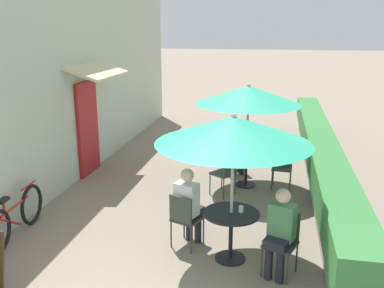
# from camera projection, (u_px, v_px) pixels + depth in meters

# --- Properties ---
(cafe_facade_wall) EXTENTS (0.98, 11.91, 4.20)m
(cafe_facade_wall) POSITION_uv_depth(u_px,v_px,m) (87.00, 79.00, 9.84)
(cafe_facade_wall) COLOR #B2C1AD
(cafe_facade_wall) RESTS_ON ground_plane
(planter_hedge) EXTENTS (0.60, 10.91, 1.01)m
(planter_hedge) POSITION_uv_depth(u_px,v_px,m) (320.00, 157.00, 9.29)
(planter_hedge) COLOR gray
(planter_hedge) RESTS_ON ground_plane
(patio_table_near) EXTENTS (0.81, 0.81, 0.73)m
(patio_table_near) POSITION_uv_depth(u_px,v_px,m) (231.00, 225.00, 6.09)
(patio_table_near) COLOR black
(patio_table_near) RESTS_ON ground_plane
(patio_umbrella_near) EXTENTS (2.14, 2.14, 2.17)m
(patio_umbrella_near) POSITION_uv_depth(u_px,v_px,m) (234.00, 130.00, 5.72)
(patio_umbrella_near) COLOR #B7B7BC
(patio_umbrella_near) RESTS_ON ground_plane
(cafe_chair_near_left) EXTENTS (0.52, 0.52, 0.87)m
(cafe_chair_near_left) POSITION_uv_depth(u_px,v_px,m) (283.00, 238.00, 5.77)
(cafe_chair_near_left) COLOR #384238
(cafe_chair_near_left) RESTS_ON ground_plane
(seated_patron_near_left) EXTENTS (0.44, 0.49, 1.25)m
(seated_patron_near_left) POSITION_uv_depth(u_px,v_px,m) (280.00, 229.00, 5.64)
(seated_patron_near_left) COLOR #23232D
(seated_patron_near_left) RESTS_ON ground_plane
(cafe_chair_near_right) EXTENTS (0.52, 0.52, 0.87)m
(cafe_chair_near_right) POSITION_uv_depth(u_px,v_px,m) (185.00, 216.00, 6.42)
(cafe_chair_near_right) COLOR #384238
(cafe_chair_near_right) RESTS_ON ground_plane
(seated_patron_near_right) EXTENTS (0.44, 0.49, 1.25)m
(seated_patron_near_right) POSITION_uv_depth(u_px,v_px,m) (189.00, 203.00, 6.47)
(seated_patron_near_right) COLOR #23232D
(seated_patron_near_right) RESTS_ON ground_plane
(coffee_cup_near) EXTENTS (0.07, 0.07, 0.09)m
(coffee_cup_near) POSITION_uv_depth(u_px,v_px,m) (241.00, 209.00, 6.05)
(coffee_cup_near) COLOR white
(coffee_cup_near) RESTS_ON patio_table_near
(patio_table_mid) EXTENTS (0.81, 0.81, 0.73)m
(patio_table_mid) POSITION_uv_depth(u_px,v_px,m) (246.00, 161.00, 8.97)
(patio_table_mid) COLOR black
(patio_table_mid) RESTS_ON ground_plane
(patio_umbrella_mid) EXTENTS (2.14, 2.14, 2.17)m
(patio_umbrella_mid) POSITION_uv_depth(u_px,v_px,m) (249.00, 95.00, 8.60)
(patio_umbrella_mid) COLOR #B7B7BC
(patio_umbrella_mid) RESTS_ON ground_plane
(cafe_chair_mid_left) EXTENTS (0.54, 0.54, 0.87)m
(cafe_chair_mid_left) POSITION_uv_depth(u_px,v_px,m) (231.00, 153.00, 9.65)
(cafe_chair_mid_left) COLOR #384238
(cafe_chair_mid_left) RESTS_ON ground_plane
(seated_patron_mid_left) EXTENTS (0.50, 0.46, 1.25)m
(seated_patron_mid_left) POSITION_uv_depth(u_px,v_px,m) (235.00, 145.00, 9.63)
(seated_patron_mid_left) COLOR #23232D
(seated_patron_mid_left) RESTS_ON ground_plane
(cafe_chair_mid_right) EXTENTS (0.55, 0.55, 0.87)m
(cafe_chair_mid_right) POSITION_uv_depth(u_px,v_px,m) (226.00, 171.00, 8.42)
(cafe_chair_mid_right) COLOR #384238
(cafe_chair_mid_right) RESTS_ON ground_plane
(cafe_chair_mid_back) EXTENTS (0.43, 0.43, 0.87)m
(cafe_chair_mid_back) POSITION_uv_depth(u_px,v_px,m) (282.00, 164.00, 8.86)
(cafe_chair_mid_back) COLOR #384238
(cafe_chair_mid_back) RESTS_ON ground_plane
(coffee_cup_mid) EXTENTS (0.07, 0.07, 0.09)m
(coffee_cup_mid) POSITION_uv_depth(u_px,v_px,m) (246.00, 149.00, 9.01)
(coffee_cup_mid) COLOR #B73D3D
(coffee_cup_mid) RESTS_ON patio_table_mid
(bicycle_leaning) EXTENTS (0.19, 1.73, 0.79)m
(bicycle_leaning) POSITION_uv_depth(u_px,v_px,m) (16.00, 217.00, 6.76)
(bicycle_leaning) COLOR black
(bicycle_leaning) RESTS_ON ground_plane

